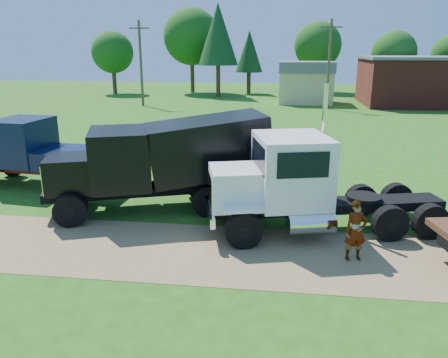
# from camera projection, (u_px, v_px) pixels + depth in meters

# --- Properties ---
(ground) EXTENTS (140.00, 140.00, 0.00)m
(ground) POSITION_uv_depth(u_px,v_px,m) (238.00, 254.00, 13.70)
(ground) COLOR #2C4F11
(ground) RESTS_ON ground
(dirt_track) EXTENTS (120.00, 4.20, 0.01)m
(dirt_track) POSITION_uv_depth(u_px,v_px,m) (238.00, 254.00, 13.70)
(dirt_track) COLOR olive
(dirt_track) RESTS_ON ground
(white_semi_tractor) EXTENTS (8.55, 4.54, 5.05)m
(white_semi_tractor) POSITION_uv_depth(u_px,v_px,m) (293.00, 184.00, 14.93)
(white_semi_tractor) COLOR black
(white_semi_tractor) RESTS_ON ground
(black_dump_truck) EXTENTS (8.81, 5.18, 3.77)m
(black_dump_truck) POSITION_uv_depth(u_px,v_px,m) (168.00, 158.00, 16.99)
(black_dump_truck) COLOR black
(black_dump_truck) RESTS_ON ground
(navy_truck) EXTENTS (7.35, 3.15, 3.12)m
(navy_truck) POSITION_uv_depth(u_px,v_px,m) (37.00, 152.00, 20.04)
(navy_truck) COLOR maroon
(navy_truck) RESTS_ON ground
(orange_pickup) EXTENTS (5.99, 2.80, 1.66)m
(orange_pickup) POSITION_uv_depth(u_px,v_px,m) (238.00, 166.00, 20.68)
(orange_pickup) COLOR #C34009
(orange_pickup) RESTS_ON ground
(spectator_a) EXTENTS (0.78, 0.61, 1.88)m
(spectator_a) POSITION_uv_depth(u_px,v_px,m) (356.00, 231.00, 13.06)
(spectator_a) COLOR #999999
(spectator_a) RESTS_ON ground
(spectator_b) EXTENTS (0.88, 0.76, 1.56)m
(spectator_b) POSITION_uv_depth(u_px,v_px,m) (105.00, 179.00, 18.74)
(spectator_b) COLOR #999999
(spectator_b) RESTS_ON ground
(brick_building) EXTENTS (15.40, 10.40, 5.30)m
(brick_building) POSITION_uv_depth(u_px,v_px,m) (433.00, 81.00, 48.75)
(brick_building) COLOR maroon
(brick_building) RESTS_ON ground
(tan_shed) EXTENTS (6.20, 5.40, 4.70)m
(tan_shed) POSITION_uv_depth(u_px,v_px,m) (306.00, 82.00, 50.51)
(tan_shed) COLOR tan
(tan_shed) RESTS_ON ground
(utility_poles) EXTENTS (42.20, 0.28, 9.00)m
(utility_poles) POSITION_uv_depth(u_px,v_px,m) (329.00, 63.00, 44.86)
(utility_poles) COLOR #433926
(utility_poles) RESTS_ON ground
(tree_row) EXTENTS (57.53, 14.00, 11.69)m
(tree_row) POSITION_uv_depth(u_px,v_px,m) (291.00, 45.00, 58.74)
(tree_row) COLOR #392917
(tree_row) RESTS_ON ground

